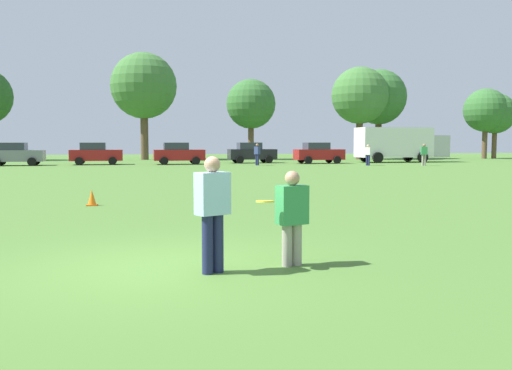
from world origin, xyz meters
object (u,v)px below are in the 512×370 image
object	(u,v)px
bystander_sideline_watcher	(257,153)
parked_car_mid_left	(15,154)
parked_car_center	(96,153)
parked_car_mid_right	(178,153)
parked_car_near_right	(251,153)
traffic_cone	(92,198)
bystander_field_marshal	(424,153)
parked_car_far_right	(318,153)
player_defender	(292,213)
bystander_far_jogger	(368,154)
box_truck	(400,143)
player_thrower	(213,208)
frisbee	(265,201)

from	to	relation	value
bystander_sideline_watcher	parked_car_mid_left	bearing A→B (deg)	171.19
parked_car_center	bystander_sideline_watcher	size ratio (longest dim) A/B	2.46
parked_car_mid_right	parked_car_near_right	xyz separation A→B (m)	(6.53, 1.83, 0.00)
traffic_cone	parked_car_mid_right	world-z (taller)	parked_car_mid_right
traffic_cone	bystander_field_marshal	bearing A→B (deg)	46.01
parked_car_mid_left	parked_car_far_right	xyz separation A→B (m)	(24.92, -0.00, 0.00)
parked_car_mid_left	parked_car_near_right	xyz separation A→B (m)	(19.34, 2.04, 0.00)
player_defender	parked_car_near_right	bearing A→B (deg)	81.20
bystander_field_marshal	parked_car_far_right	bearing A→B (deg)	139.84
bystander_sideline_watcher	bystander_far_jogger	size ratio (longest dim) A/B	1.05
box_truck	traffic_cone	bearing A→B (deg)	-127.98
player_thrower	parked_car_far_right	bearing A→B (deg)	71.22
traffic_cone	box_truck	xyz separation A→B (m)	(23.94, 30.67, 1.52)
player_thrower	parked_car_mid_left	bearing A→B (deg)	107.26
player_thrower	player_defender	bearing A→B (deg)	12.02
parked_car_far_right	bystander_field_marshal	distance (m)	9.05
parked_car_mid_right	box_truck	xyz separation A→B (m)	(20.31, 1.16, 0.83)
player_defender	parked_car_center	xyz separation A→B (m)	(-7.06, 38.75, 0.12)
bystander_field_marshal	player_thrower	bearing A→B (deg)	-121.56
frisbee	bystander_field_marshal	bearing A→B (deg)	59.39
box_truck	parked_car_mid_right	bearing A→B (deg)	-176.73
traffic_cone	parked_car_mid_right	size ratio (longest dim) A/B	0.11
parked_car_mid_left	traffic_cone	bearing A→B (deg)	-72.59
box_truck	bystander_sideline_watcher	size ratio (longest dim) A/B	4.94
traffic_cone	parked_car_center	bearing A→B (deg)	95.92
frisbee	bystander_field_marshal	xyz separation A→B (m)	(19.16, 32.39, -0.04)
parked_car_mid_right	box_truck	world-z (taller)	box_truck
parked_car_mid_left	bystander_far_jogger	bearing A→B (deg)	-9.75
parked_car_center	parked_car_near_right	world-z (taller)	same
parked_car_near_right	box_truck	distance (m)	13.83
player_defender	frisbee	bearing A→B (deg)	-157.57
parked_car_far_right	bystander_field_marshal	world-z (taller)	parked_car_far_right
parked_car_far_right	bystander_field_marshal	xyz separation A→B (m)	(6.92, -5.84, 0.05)
frisbee	bystander_far_jogger	bearing A→B (deg)	65.97
parked_car_mid_right	parked_car_far_right	world-z (taller)	same
bystander_sideline_watcher	bystander_field_marshal	xyz separation A→B (m)	(12.88, -2.90, -0.01)
player_defender	parked_car_near_right	world-z (taller)	parked_car_near_right
player_thrower	parked_car_near_right	world-z (taller)	parked_car_near_right
frisbee	bystander_far_jogger	distance (m)	36.66
parked_car_near_right	parked_car_mid_left	bearing A→B (deg)	-173.98
bystander_sideline_watcher	bystander_far_jogger	xyz separation A→B (m)	(8.64, -1.80, -0.04)
traffic_cone	bystander_field_marshal	distance (m)	32.62
parked_car_near_right	parked_car_far_right	size ratio (longest dim) A/B	1.00
parked_car_mid_left	bystander_field_marshal	world-z (taller)	parked_car_mid_left
player_thrower	box_truck	xyz separation A→B (m)	(21.23, 39.67, 0.80)
parked_car_mid_right	bystander_field_marshal	world-z (taller)	parked_car_mid_right
frisbee	traffic_cone	distance (m)	9.62
player_thrower	frisbee	size ratio (longest dim) A/B	6.22
player_defender	bystander_far_jogger	size ratio (longest dim) A/B	0.87
player_thrower	bystander_far_jogger	bearing A→B (deg)	64.92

